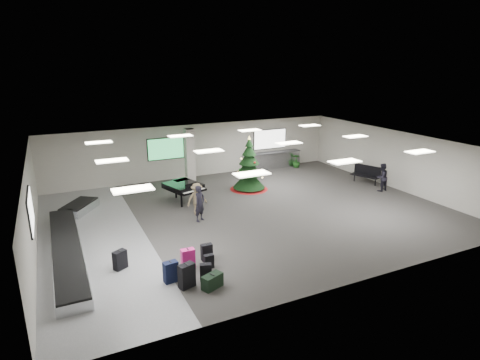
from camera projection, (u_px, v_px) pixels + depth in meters
name	position (u px, v px, depth m)	size (l,w,h in m)	color
ground	(250.00, 212.00, 18.81)	(18.00, 18.00, 0.00)	#373632
room_envelope	(236.00, 162.00, 18.56)	(18.02, 14.02, 3.21)	beige
baggage_carousel	(70.00, 240.00, 15.42)	(2.28, 9.71, 0.43)	silver
service_counter	(272.00, 160.00, 26.47)	(4.05, 0.65, 1.08)	silver
suitcase_0	(187.00, 276.00, 12.49)	(0.57, 0.43, 0.81)	black
suitcase_1	(206.00, 272.00, 12.91)	(0.42, 0.30, 0.60)	black
pink_suitcase	(188.00, 259.00, 13.63)	(0.46, 0.27, 0.73)	#D51B79
suitcase_3	(207.00, 252.00, 14.25)	(0.40, 0.23, 0.62)	black
navy_suitcase	(171.00, 272.00, 12.80)	(0.49, 0.33, 0.72)	black
green_duffel	(212.00, 281.00, 12.50)	(0.75, 0.57, 0.47)	black
suitcase_7	(209.00, 261.00, 13.70)	(0.34, 0.18, 0.51)	black
suitcase_8	(120.00, 260.00, 13.61)	(0.52, 0.45, 0.69)	black
christmas_tree	(249.00, 171.00, 21.95)	(2.10, 2.10, 3.00)	maroon
grand_piano	(184.00, 187.00, 20.10)	(1.93, 2.23, 1.08)	black
bench	(367.00, 173.00, 23.17)	(1.11, 1.73, 1.04)	black
traveler_a	(200.00, 203.00, 17.60)	(0.59, 0.39, 1.62)	black
traveler_b	(197.00, 199.00, 18.38)	(0.97, 0.56, 1.50)	#816E50
traveler_bench	(382.00, 177.00, 21.73)	(0.75, 0.58, 1.54)	black
potted_plant_left	(242.00, 168.00, 24.93)	(0.48, 0.39, 0.88)	#133D14
potted_plant_right	(296.00, 161.00, 26.66)	(0.50, 0.50, 0.89)	#133D14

